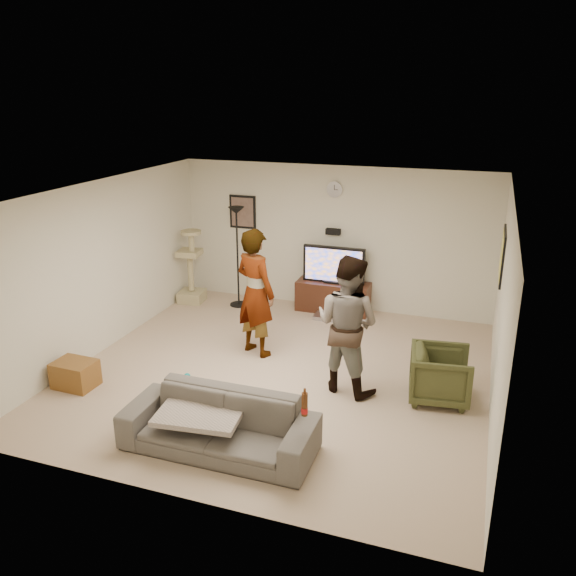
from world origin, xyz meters
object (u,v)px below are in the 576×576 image
(tv_stand, at_px, (333,297))
(person_left, at_px, (255,293))
(armchair, at_px, (440,375))
(tv, at_px, (334,265))
(sofa, at_px, (219,424))
(cat_tree, at_px, (190,266))
(person_right, at_px, (347,324))
(floor_lamp, at_px, (238,258))
(side_table, at_px, (75,374))
(beer_bottle, at_px, (305,404))

(tv_stand, relative_size, person_left, 0.67)
(armchair, bearing_deg, tv, 31.70)
(tv, height_order, sofa, tv)
(cat_tree, height_order, person_right, person_right)
(person_right, distance_m, sofa, 2.10)
(tv_stand, distance_m, person_right, 2.85)
(floor_lamp, height_order, cat_tree, floor_lamp)
(person_right, bearing_deg, person_left, -5.32)
(person_left, xyz_separation_m, sofa, (0.54, -2.39, -0.64))
(cat_tree, distance_m, sofa, 4.74)
(tv_stand, bearing_deg, floor_lamp, -170.52)
(tv_stand, xyz_separation_m, side_table, (-2.48, -3.75, -0.09))
(cat_tree, distance_m, beer_bottle, 5.29)
(tv, xyz_separation_m, armchair, (2.06, -2.53, -0.51))
(tv_stand, height_order, tv, tv)
(tv, xyz_separation_m, floor_lamp, (-1.68, -0.28, 0.05))
(person_right, distance_m, beer_bottle, 1.77)
(person_left, bearing_deg, tv, -82.97)
(sofa, height_order, side_table, sofa)
(floor_lamp, distance_m, sofa, 4.46)
(cat_tree, relative_size, beer_bottle, 5.44)
(tv_stand, distance_m, tv, 0.58)
(tv, height_order, cat_tree, cat_tree)
(person_left, xyz_separation_m, armchair, (2.68, -0.52, -0.61))
(tv_stand, relative_size, sofa, 0.61)
(tv, bearing_deg, person_left, -107.33)
(person_left, relative_size, person_right, 1.04)
(side_table, bearing_deg, armchair, 15.09)
(floor_lamp, height_order, sofa, floor_lamp)
(person_left, bearing_deg, beer_bottle, 146.47)
(tv, relative_size, beer_bottle, 4.29)
(cat_tree, bearing_deg, floor_lamp, 6.76)
(cat_tree, xyz_separation_m, sofa, (2.48, -4.02, -0.37))
(tv_stand, relative_size, beer_bottle, 5.07)
(person_right, bearing_deg, floor_lamp, -25.43)
(armchair, bearing_deg, person_right, 87.99)
(tv_stand, bearing_deg, armchair, -50.92)
(tv, xyz_separation_m, sofa, (-0.09, -4.41, -0.54))
(tv, height_order, person_right, person_right)
(tv, distance_m, beer_bottle, 4.49)
(sofa, distance_m, armchair, 2.85)
(beer_bottle, distance_m, side_table, 3.46)
(armchair, bearing_deg, tv_stand, 31.70)
(tv, distance_m, armchair, 3.30)
(cat_tree, relative_size, armchair, 1.84)
(tv_stand, xyz_separation_m, beer_bottle, (0.87, -4.41, 0.47))
(sofa, bearing_deg, tv, 88.68)
(floor_lamp, height_order, side_table, floor_lamp)
(person_left, xyz_separation_m, person_right, (1.50, -0.63, -0.04))
(side_table, bearing_deg, person_right, 18.34)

